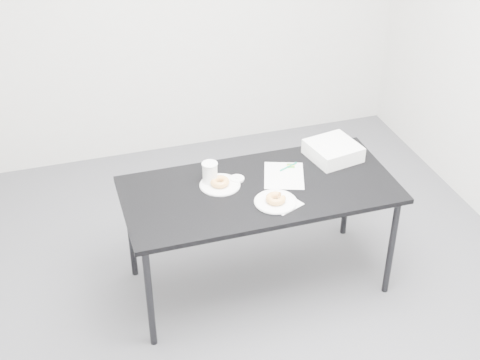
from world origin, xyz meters
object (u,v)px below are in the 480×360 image
object	(u,v)px
scorecard	(284,176)
donut_far	(220,182)
plate_far	(220,185)
table	(260,195)
pen	(288,167)
plate_near	(276,202)
bakery_box	(333,151)
donut_near	(276,199)
coffee_cup	(210,173)

from	to	relation	value
scorecard	donut_far	distance (m)	0.41
scorecard	plate_far	world-z (taller)	plate_far
table	donut_far	bearing A→B (deg)	156.86
pen	plate_near	xyz separation A→B (m)	(-0.21, -0.34, -0.00)
table	scorecard	size ratio (longest dim) A/B	5.40
plate_near	bakery_box	world-z (taller)	bakery_box
donut_near	donut_far	world-z (taller)	donut_near
coffee_cup	table	bearing A→B (deg)	-28.89
pen	bakery_box	bearing A→B (deg)	-17.36
table	coffee_cup	bearing A→B (deg)	151.08
donut_near	scorecard	bearing A→B (deg)	60.20
pen	table	bearing A→B (deg)	-170.10
pen	bakery_box	xyz separation A→B (m)	(0.32, 0.03, 0.04)
pen	plate_far	xyz separation A→B (m)	(-0.47, -0.07, -0.00)
table	bakery_box	distance (m)	0.61
pen	donut_near	xyz separation A→B (m)	(-0.21, -0.34, 0.02)
table	plate_far	xyz separation A→B (m)	(-0.22, 0.10, 0.06)
pen	coffee_cup	distance (m)	0.52
plate_near	bakery_box	bearing A→B (deg)	35.31
donut_far	plate_far	bearing A→B (deg)	0.00
scorecard	pen	xyz separation A→B (m)	(0.06, 0.08, 0.01)
plate_near	coffee_cup	xyz separation A→B (m)	(-0.31, 0.33, 0.06)
plate_far	coffee_cup	distance (m)	0.10
table	pen	size ratio (longest dim) A/B	11.62
plate_far	donut_far	xyz separation A→B (m)	(0.00, 0.00, 0.02)
table	coffee_cup	distance (m)	0.33
pen	donut_far	xyz separation A→B (m)	(-0.47, -0.07, 0.02)
donut_near	donut_far	distance (m)	0.38
table	plate_near	bearing A→B (deg)	-78.07
table	donut_near	size ratio (longest dim) A/B	14.01
pen	plate_near	bearing A→B (deg)	-145.06
pen	donut_near	size ratio (longest dim) A/B	1.21
table	pen	distance (m)	0.30
bakery_box	donut_far	bearing A→B (deg)	176.59
plate_near	coffee_cup	distance (m)	0.45
plate_far	bakery_box	world-z (taller)	bakery_box
plate_far	table	bearing A→B (deg)	-23.11
pen	plate_far	distance (m)	0.47
coffee_cup	donut_near	bearing A→B (deg)	-46.64
plate_near	table	bearing A→B (deg)	101.96
coffee_cup	bakery_box	xyz separation A→B (m)	(0.84, 0.05, -0.02)
table	scorecard	xyz separation A→B (m)	(0.19, 0.08, 0.06)
table	scorecard	distance (m)	0.21
plate_near	coffee_cup	bearing A→B (deg)	133.36
donut_near	plate_far	bearing A→B (deg)	133.79
plate_near	plate_far	world-z (taller)	plate_near
scorecard	donut_near	bearing A→B (deg)	-100.29
pen	coffee_cup	world-z (taller)	coffee_cup
donut_far	coffee_cup	size ratio (longest dim) A/B	0.85
pen	bakery_box	world-z (taller)	bakery_box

